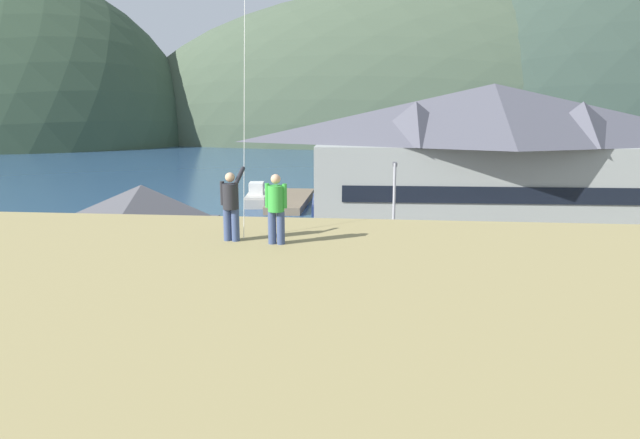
{
  "coord_description": "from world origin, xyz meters",
  "views": [
    {
      "loc": [
        2.2,
        -21.56,
        9.7
      ],
      "look_at": [
        -0.87,
        9.0,
        3.42
      ],
      "focal_mm": 32.67,
      "sensor_mm": 36.0,
      "label": 1
    }
  ],
  "objects_px": {
    "parked_car_front_row_red": "(335,276)",
    "parked_car_corner_spot": "(617,331)",
    "parked_car_back_row_left": "(301,320)",
    "storage_shed_near_lot": "(145,243)",
    "person_companion": "(276,207)",
    "moored_boat_outer_mooring": "(324,202)",
    "wharf_dock": "(291,201)",
    "parked_car_front_row_silver": "(457,325)",
    "parking_light_pole": "(394,210)",
    "parked_car_mid_row_far": "(533,284)",
    "parked_car_mid_row_near": "(31,267)",
    "person_kite_flyer": "(231,204)",
    "harbor_lodge": "(491,157)",
    "moored_boat_wharfside": "(257,197)"
  },
  "relations": [
    {
      "from": "parked_car_front_row_red",
      "to": "parked_car_corner_spot",
      "type": "bearing_deg",
      "value": -28.23
    },
    {
      "from": "parking_light_pole",
      "to": "person_companion",
      "type": "distance_m",
      "value": 18.89
    },
    {
      "from": "parked_car_front_row_silver",
      "to": "moored_boat_wharfside",
      "type": "bearing_deg",
      "value": 114.66
    },
    {
      "from": "moored_boat_outer_mooring",
      "to": "parked_car_corner_spot",
      "type": "height_order",
      "value": "moored_boat_outer_mooring"
    },
    {
      "from": "parked_car_front_row_silver",
      "to": "parking_light_pole",
      "type": "height_order",
      "value": "parking_light_pole"
    },
    {
      "from": "moored_boat_outer_mooring",
      "to": "parked_car_back_row_left",
      "type": "xyz_separation_m",
      "value": [
        1.87,
        -29.41,
        0.34
      ]
    },
    {
      "from": "moored_boat_wharfside",
      "to": "parked_car_back_row_left",
      "type": "height_order",
      "value": "moored_boat_wharfside"
    },
    {
      "from": "moored_boat_outer_mooring",
      "to": "harbor_lodge",
      "type": "bearing_deg",
      "value": -33.98
    },
    {
      "from": "harbor_lodge",
      "to": "parked_car_corner_spot",
      "type": "bearing_deg",
      "value": -86.67
    },
    {
      "from": "moored_boat_wharfside",
      "to": "parked_car_mid_row_near",
      "type": "bearing_deg",
      "value": -104.5
    },
    {
      "from": "wharf_dock",
      "to": "parked_car_mid_row_near",
      "type": "bearing_deg",
      "value": -110.82
    },
    {
      "from": "parked_car_front_row_red",
      "to": "parked_car_corner_spot",
      "type": "relative_size",
      "value": 0.99
    },
    {
      "from": "parked_car_back_row_left",
      "to": "parked_car_front_row_silver",
      "type": "xyz_separation_m",
      "value": [
        6.15,
        0.05,
        0.0
      ]
    },
    {
      "from": "wharf_dock",
      "to": "parking_light_pole",
      "type": "relative_size",
      "value": 1.82
    },
    {
      "from": "parked_car_front_row_silver",
      "to": "wharf_dock",
      "type": "bearing_deg",
      "value": 109.52
    },
    {
      "from": "storage_shed_near_lot",
      "to": "moored_boat_wharfside",
      "type": "xyz_separation_m",
      "value": [
        -0.36,
        27.75,
        -2.31
      ]
    },
    {
      "from": "parked_car_back_row_left",
      "to": "person_companion",
      "type": "bearing_deg",
      "value": -86.59
    },
    {
      "from": "moored_boat_outer_mooring",
      "to": "parked_car_back_row_left",
      "type": "bearing_deg",
      "value": -86.35
    },
    {
      "from": "wharf_dock",
      "to": "moored_boat_wharfside",
      "type": "bearing_deg",
      "value": -175.78
    },
    {
      "from": "parked_car_mid_row_far",
      "to": "parking_light_pole",
      "type": "relative_size",
      "value": 0.67
    },
    {
      "from": "parked_car_back_row_left",
      "to": "parked_car_front_row_red",
      "type": "height_order",
      "value": "same"
    },
    {
      "from": "parked_car_front_row_red",
      "to": "parked_car_front_row_silver",
      "type": "relative_size",
      "value": 0.99
    },
    {
      "from": "person_companion",
      "to": "parked_car_back_row_left",
      "type": "bearing_deg",
      "value": 93.41
    },
    {
      "from": "moored_boat_outer_mooring",
      "to": "person_kite_flyer",
      "type": "bearing_deg",
      "value": -88.21
    },
    {
      "from": "parked_car_front_row_red",
      "to": "person_kite_flyer",
      "type": "bearing_deg",
      "value": -96.52
    },
    {
      "from": "wharf_dock",
      "to": "person_companion",
      "type": "bearing_deg",
      "value": -81.91
    },
    {
      "from": "parking_light_pole",
      "to": "person_kite_flyer",
      "type": "distance_m",
      "value": 18.93
    },
    {
      "from": "harbor_lodge",
      "to": "parked_car_corner_spot",
      "type": "xyz_separation_m",
      "value": [
        1.2,
        -20.71,
        -4.71
      ]
    },
    {
      "from": "storage_shed_near_lot",
      "to": "wharf_dock",
      "type": "bearing_deg",
      "value": 84.12
    },
    {
      "from": "storage_shed_near_lot",
      "to": "parked_car_mid_row_far",
      "type": "height_order",
      "value": "storage_shed_near_lot"
    },
    {
      "from": "moored_boat_outer_mooring",
      "to": "parked_car_mid_row_near",
      "type": "bearing_deg",
      "value": -119.59
    },
    {
      "from": "wharf_dock",
      "to": "parked_car_front_row_silver",
      "type": "bearing_deg",
      "value": -70.48
    },
    {
      "from": "person_kite_flyer",
      "to": "person_companion",
      "type": "distance_m",
      "value": 1.21
    },
    {
      "from": "parked_car_mid_row_far",
      "to": "parked_car_front_row_silver",
      "type": "height_order",
      "value": "same"
    },
    {
      "from": "parked_car_mid_row_far",
      "to": "parking_light_pole",
      "type": "bearing_deg",
      "value": 145.33
    },
    {
      "from": "wharf_dock",
      "to": "moored_boat_outer_mooring",
      "type": "bearing_deg",
      "value": -39.1
    },
    {
      "from": "parked_car_mid_row_far",
      "to": "parked_car_back_row_left",
      "type": "relative_size",
      "value": 1.0
    },
    {
      "from": "wharf_dock",
      "to": "parked_car_mid_row_far",
      "type": "bearing_deg",
      "value": -59.39
    },
    {
      "from": "wharf_dock",
      "to": "person_companion",
      "type": "distance_m",
      "value": 41.19
    },
    {
      "from": "parked_car_back_row_left",
      "to": "parked_car_mid_row_near",
      "type": "bearing_deg",
      "value": 158.5
    },
    {
      "from": "storage_shed_near_lot",
      "to": "parked_car_front_row_red",
      "type": "xyz_separation_m",
      "value": [
        9.0,
        1.95,
        -1.96
      ]
    },
    {
      "from": "parked_car_mid_row_far",
      "to": "parked_car_back_row_left",
      "type": "xyz_separation_m",
      "value": [
        -10.44,
        -5.65,
        0.0
      ]
    },
    {
      "from": "parked_car_mid_row_near",
      "to": "person_kite_flyer",
      "type": "relative_size",
      "value": 2.34
    },
    {
      "from": "parked_car_front_row_silver",
      "to": "parked_car_back_row_left",
      "type": "bearing_deg",
      "value": -179.56
    },
    {
      "from": "person_companion",
      "to": "moored_boat_outer_mooring",
      "type": "bearing_deg",
      "value": 93.6
    },
    {
      "from": "parked_car_back_row_left",
      "to": "storage_shed_near_lot",
      "type": "bearing_deg",
      "value": 152.89
    },
    {
      "from": "moored_boat_outer_mooring",
      "to": "parked_car_mid_row_near",
      "type": "height_order",
      "value": "moored_boat_outer_mooring"
    },
    {
      "from": "wharf_dock",
      "to": "parked_car_mid_row_far",
      "type": "distance_m",
      "value": 30.79
    },
    {
      "from": "parked_car_front_row_silver",
      "to": "parked_car_front_row_red",
      "type": "bearing_deg",
      "value": 130.99
    },
    {
      "from": "parked_car_front_row_red",
      "to": "harbor_lodge",
      "type": "bearing_deg",
      "value": 55.45
    }
  ]
}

